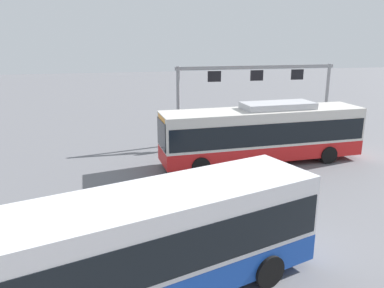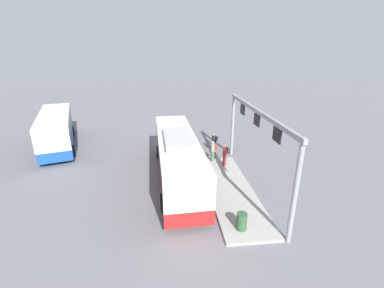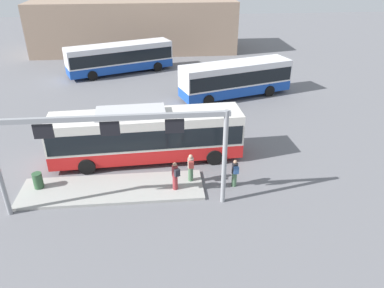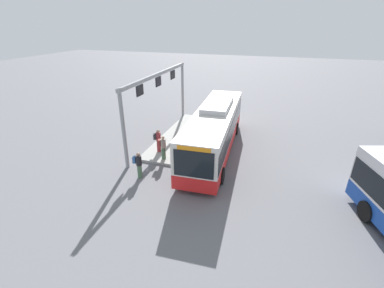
% 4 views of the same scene
% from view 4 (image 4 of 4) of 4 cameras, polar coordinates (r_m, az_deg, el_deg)
% --- Properties ---
extents(ground_plane, '(120.00, 120.00, 0.00)m').
position_cam_4_polar(ground_plane, '(19.62, 4.65, -1.56)').
color(ground_plane, slate).
extents(platform_curb, '(10.00, 2.80, 0.16)m').
position_cam_4_polar(platform_curb, '(22.12, -2.37, 1.90)').
color(platform_curb, '#9E9E99').
rests_on(platform_curb, ground).
extents(bus_main, '(11.79, 3.11, 3.46)m').
position_cam_4_polar(bus_main, '(18.89, 4.84, 3.38)').
color(bus_main, red).
rests_on(bus_main, ground).
extents(person_boarding, '(0.36, 0.54, 1.67)m').
position_cam_4_polar(person_boarding, '(16.31, -11.34, -4.29)').
color(person_boarding, '#476B4C').
rests_on(person_boarding, ground).
extents(person_waiting_near, '(0.35, 0.53, 1.67)m').
position_cam_4_polar(person_waiting_near, '(17.91, -6.24, -0.59)').
color(person_waiting_near, '#476B4C').
rests_on(person_waiting_near, platform_curb).
extents(person_waiting_mid, '(0.50, 0.60, 1.67)m').
position_cam_4_polar(person_waiting_mid, '(18.95, -7.27, 0.84)').
color(person_waiting_mid, maroon).
rests_on(person_waiting_mid, platform_curb).
extents(platform_sign_gantry, '(11.23, 0.24, 5.20)m').
position_cam_4_polar(platform_sign_gantry, '(21.09, -7.11, 11.37)').
color(platform_sign_gantry, gray).
rests_on(platform_sign_gantry, ground).
extents(trash_bin, '(0.52, 0.52, 0.90)m').
position_cam_4_polar(trash_bin, '(25.38, 1.65, 6.27)').
color(trash_bin, '#2D5133').
rests_on(trash_bin, platform_curb).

